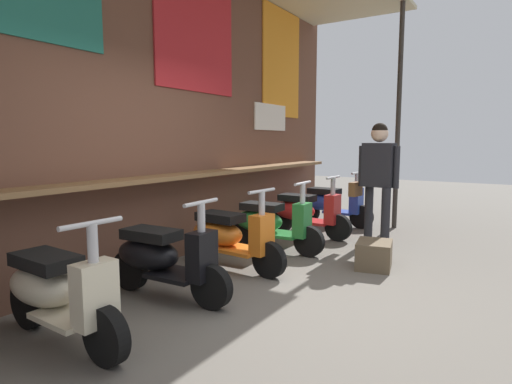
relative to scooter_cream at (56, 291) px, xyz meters
name	(u,v)px	position (x,y,z in m)	size (l,w,h in m)	color
ground_plane	(286,303)	(1.56, -1.08, -0.39)	(26.87, 26.87, 0.00)	#605B54
market_stall_facade	(136,82)	(1.57, 0.82, 1.75)	(9.60, 2.20, 3.89)	brown
scooter_cream	(56,291)	(0.00, 0.00, 0.00)	(0.47, 1.40, 0.97)	beige
scooter_black	(161,257)	(1.07, 0.00, 0.00)	(0.46, 1.40, 0.97)	black
scooter_orange	(228,236)	(2.15, 0.00, 0.00)	(0.49, 1.40, 0.97)	orange
scooter_green	(270,223)	(3.10, 0.00, 0.00)	(0.46, 1.40, 0.97)	#237533
scooter_red	(304,212)	(4.15, 0.00, 0.00)	(0.46, 1.40, 0.97)	red
scooter_blue	(330,203)	(5.22, 0.00, 0.00)	(0.46, 1.40, 0.97)	#233D9E
shopper_with_handbag	(377,172)	(4.09, -1.15, 0.68)	(0.33, 0.68, 1.73)	#232328
merchandise_crate	(374,255)	(3.09, -1.43, -0.23)	(0.48, 0.39, 0.32)	brown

